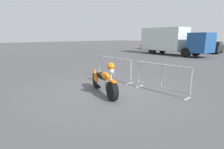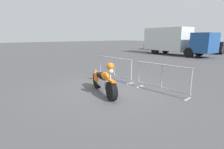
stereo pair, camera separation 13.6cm
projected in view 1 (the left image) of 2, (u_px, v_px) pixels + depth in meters
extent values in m
plane|color=#4C4C4F|center=(110.00, 91.00, 6.67)|extent=(120.00, 120.00, 0.00)
cylinder|color=black|center=(112.00, 91.00, 5.62)|extent=(0.66, 0.37, 0.63)
cylinder|color=black|center=(97.00, 80.00, 7.00)|extent=(0.66, 0.37, 0.63)
cube|color=silver|center=(104.00, 82.00, 6.29)|extent=(0.87, 0.49, 0.28)
ellipsoid|color=orange|center=(105.00, 76.00, 6.07)|extent=(0.61, 0.42, 0.26)
cube|color=black|center=(102.00, 75.00, 6.39)|extent=(0.58, 0.42, 0.12)
cube|color=orange|center=(99.00, 77.00, 6.73)|extent=(0.44, 0.41, 0.32)
cube|color=orange|center=(112.00, 81.00, 5.55)|extent=(0.42, 0.26, 0.06)
cylinder|color=silver|center=(111.00, 76.00, 5.61)|extent=(0.05, 0.05, 0.45)
sphere|color=silver|center=(112.00, 71.00, 5.53)|extent=(0.16, 0.16, 0.16)
sphere|color=orange|center=(111.00, 66.00, 5.54)|extent=(0.24, 0.24, 0.24)
cylinder|color=#9EA0A5|center=(114.00, 58.00, 8.18)|extent=(2.24, 0.10, 0.04)
cylinder|color=#9EA0A5|center=(114.00, 76.00, 8.36)|extent=(2.24, 0.10, 0.04)
cylinder|color=#9EA0A5|center=(99.00, 64.00, 9.03)|extent=(0.05, 0.05, 0.85)
cylinder|color=#9EA0A5|center=(114.00, 67.00, 8.27)|extent=(0.05, 0.05, 0.85)
cylinder|color=#9EA0A5|center=(131.00, 70.00, 7.51)|extent=(0.05, 0.05, 0.85)
cube|color=#9EA0A5|center=(100.00, 76.00, 9.11)|extent=(0.07, 0.44, 0.03)
cube|color=#9EA0A5|center=(129.00, 83.00, 7.69)|extent=(0.07, 0.44, 0.03)
cylinder|color=#9EA0A5|center=(162.00, 64.00, 6.28)|extent=(2.24, 0.10, 0.04)
cylinder|color=#9EA0A5|center=(161.00, 87.00, 6.46)|extent=(2.24, 0.10, 0.04)
cylinder|color=#9EA0A5|center=(138.00, 72.00, 7.13)|extent=(0.05, 0.05, 0.85)
cylinder|color=#9EA0A5|center=(161.00, 76.00, 6.37)|extent=(0.05, 0.05, 0.85)
cylinder|color=#9EA0A5|center=(191.00, 81.00, 5.61)|extent=(0.05, 0.05, 0.85)
cube|color=#9EA0A5|center=(139.00, 86.00, 7.21)|extent=(0.07, 0.44, 0.03)
cube|color=#9EA0A5|center=(187.00, 99.00, 5.79)|extent=(0.07, 0.44, 0.03)
cube|color=silver|center=(164.00, 39.00, 20.12)|extent=(5.17, 2.70, 2.50)
cube|color=#1E4C8C|center=(201.00, 43.00, 16.83)|extent=(1.97, 2.32, 1.90)
cylinder|color=black|center=(196.00, 51.00, 18.33)|extent=(0.98, 0.36, 0.96)
cylinder|color=black|center=(186.00, 52.00, 17.19)|extent=(0.98, 0.36, 0.96)
cylinder|color=black|center=(163.00, 49.00, 21.62)|extent=(0.98, 0.36, 0.96)
cylinder|color=black|center=(152.00, 50.00, 20.48)|extent=(0.98, 0.36, 0.96)
cube|color=maroon|center=(152.00, 45.00, 28.40)|extent=(2.18, 4.25, 0.66)
cube|color=#1E232B|center=(151.00, 42.00, 28.17)|extent=(1.79, 2.26, 0.47)
cylinder|color=black|center=(152.00, 47.00, 29.86)|extent=(0.29, 0.63, 0.60)
cylinder|color=black|center=(159.00, 47.00, 28.98)|extent=(0.29, 0.63, 0.60)
cylinder|color=black|center=(144.00, 47.00, 27.94)|extent=(0.29, 0.63, 0.60)
cylinder|color=black|center=(152.00, 48.00, 27.05)|extent=(0.29, 0.63, 0.60)
cube|color=#284799|center=(170.00, 46.00, 26.31)|extent=(2.15, 4.19, 0.65)
cube|color=#1E232B|center=(169.00, 42.00, 26.09)|extent=(1.76, 2.23, 0.47)
cylinder|color=black|center=(169.00, 47.00, 27.75)|extent=(0.28, 0.62, 0.60)
cylinder|color=black|center=(177.00, 48.00, 26.88)|extent=(0.28, 0.62, 0.60)
cylinder|color=black|center=(161.00, 48.00, 25.85)|extent=(0.28, 0.62, 0.60)
cylinder|color=black|center=(170.00, 49.00, 24.98)|extent=(0.28, 0.62, 0.60)
cube|color=yellow|center=(189.00, 47.00, 23.96)|extent=(2.30, 4.47, 0.70)
cube|color=#1E232B|center=(189.00, 43.00, 23.72)|extent=(1.88, 2.38, 0.50)
cylinder|color=black|center=(187.00, 48.00, 25.50)|extent=(0.30, 0.66, 0.64)
cylinder|color=black|center=(198.00, 49.00, 24.57)|extent=(0.30, 0.66, 0.64)
cylinder|color=black|center=(180.00, 49.00, 23.47)|extent=(0.30, 0.66, 0.64)
cylinder|color=black|center=(192.00, 50.00, 22.54)|extent=(0.30, 0.66, 0.64)
cube|color=black|center=(213.00, 48.00, 21.63)|extent=(2.23, 4.33, 0.67)
cube|color=#1E232B|center=(214.00, 44.00, 21.40)|extent=(1.82, 2.31, 0.48)
cylinder|color=black|center=(209.00, 50.00, 23.13)|extent=(0.29, 0.64, 0.62)
cylinder|color=black|center=(222.00, 50.00, 22.22)|extent=(0.29, 0.64, 0.62)
cylinder|color=black|center=(204.00, 51.00, 21.16)|extent=(0.29, 0.64, 0.62)
cylinder|color=black|center=(218.00, 52.00, 20.26)|extent=(0.29, 0.64, 0.62)
cylinder|color=#262838|center=(189.00, 51.00, 19.30)|extent=(0.30, 0.30, 0.85)
cylinder|color=#2D4C8C|center=(189.00, 44.00, 19.14)|extent=(0.43, 0.43, 0.62)
sphere|color=tan|center=(190.00, 41.00, 19.05)|extent=(0.22, 0.22, 0.22)
cube|color=orange|center=(95.00, 80.00, 8.32)|extent=(0.34, 0.34, 0.03)
cone|color=orange|center=(95.00, 74.00, 8.26)|extent=(0.28, 0.28, 0.56)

